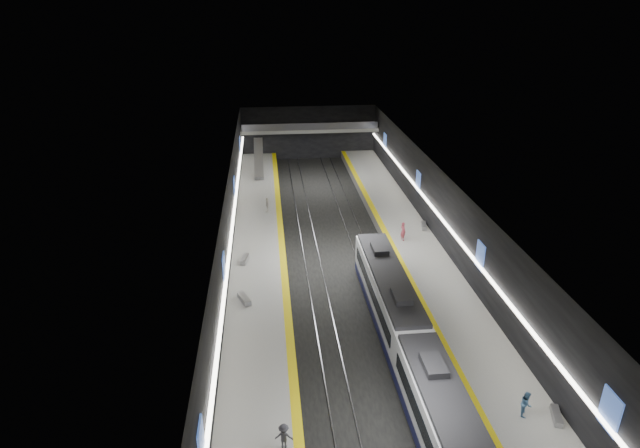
{
  "coord_description": "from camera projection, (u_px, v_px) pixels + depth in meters",
  "views": [
    {
      "loc": [
        -6.39,
        -43.83,
        23.48
      ],
      "look_at": [
        -1.38,
        4.76,
        2.2
      ],
      "focal_mm": 30.0,
      "sensor_mm": 36.0,
      "label": 1
    }
  ],
  "objects": [
    {
      "name": "platform_right",
      "position": [
        419.0,
        257.0,
        50.46
      ],
      "size": [
        5.0,
        70.0,
        1.0
      ],
      "primitive_type": "cube",
      "color": "slate",
      "rests_on": "ground"
    },
    {
      "name": "escalator",
      "position": [
        259.0,
        158.0,
        71.8
      ],
      "size": [
        1.2,
        7.5,
        3.92
      ],
      "primitive_type": "cube",
      "rotation": [
        0.44,
        0.0,
        0.0
      ],
      "color": "#99999E",
      "rests_on": "platform_left"
    },
    {
      "name": "wall_left",
      "position": [
        229.0,
        231.0,
        47.42
      ],
      "size": [
        0.04,
        70.0,
        8.0
      ],
      "primitive_type": "cube",
      "color": "black",
      "rests_on": "ground"
    },
    {
      "name": "tactile_strip_left",
      "position": [
        283.0,
        258.0,
        49.05
      ],
      "size": [
        0.6,
        70.0,
        0.02
      ],
      "primitive_type": "cube",
      "color": "yellow",
      "rests_on": "platform_left"
    },
    {
      "name": "mezzanine_bridge",
      "position": [
        310.0,
        129.0,
        77.97
      ],
      "size": [
        20.0,
        3.0,
        1.5
      ],
      "color": "gray",
      "rests_on": "wall_left"
    },
    {
      "name": "wall_back",
      "position": [
        309.0,
        133.0,
        80.27
      ],
      "size": [
        20.0,
        0.04,
        8.0
      ],
      "primitive_type": "cube",
      "color": "black",
      "rests_on": "ground"
    },
    {
      "name": "train",
      "position": [
        414.0,
        353.0,
        34.31
      ],
      "size": [
        2.69,
        30.04,
        3.6
      ],
      "color": "#10133C",
      "rests_on": "ground"
    },
    {
      "name": "tile_surface_left",
      "position": [
        259.0,
        259.0,
        48.85
      ],
      "size": [
        5.0,
        70.0,
        0.02
      ],
      "primitive_type": "cube",
      "color": "#989893",
      "rests_on": "platform_left"
    },
    {
      "name": "passenger_right_a",
      "position": [
        403.0,
        231.0,
        52.26
      ],
      "size": [
        0.66,
        0.8,
        1.88
      ],
      "primitive_type": "imported",
      "rotation": [
        0.0,
        0.0,
        1.93
      ],
      "color": "#AD4051",
      "rests_on": "platform_right"
    },
    {
      "name": "tactile_strip_right",
      "position": [
        396.0,
        253.0,
        50.05
      ],
      "size": [
        0.6,
        70.0,
        0.02
      ],
      "primitive_type": "cube",
      "color": "yellow",
      "rests_on": "platform_right"
    },
    {
      "name": "bench_right_near",
      "position": [
        556.0,
        416.0,
        30.56
      ],
      "size": [
        0.89,
        1.65,
        0.39
      ],
      "primitive_type": "cube",
      "rotation": [
        0.0,
        0.0,
        -0.3
      ],
      "color": "#99999E",
      "rests_on": "platform_right"
    },
    {
      "name": "wall_right",
      "position": [
        448.0,
        222.0,
        49.3
      ],
      "size": [
        0.04,
        70.0,
        8.0
      ],
      "primitive_type": "cube",
      "color": "black",
      "rests_on": "ground"
    },
    {
      "name": "passenger_left_b",
      "position": [
        284.0,
        437.0,
        28.4
      ],
      "size": [
        1.07,
        0.72,
        1.53
      ],
      "primitive_type": "imported",
      "rotation": [
        0.0,
        0.0,
        2.98
      ],
      "color": "#3B3A41",
      "rests_on": "platform_left"
    },
    {
      "name": "bench_left_far",
      "position": [
        245.0,
        259.0,
        48.43
      ],
      "size": [
        0.79,
        1.82,
        0.43
      ],
      "primitive_type": "cube",
      "rotation": [
        0.0,
        0.0,
        -0.17
      ],
      "color": "#99999E",
      "rests_on": "platform_left"
    },
    {
      "name": "rails",
      "position": [
        340.0,
        265.0,
        49.93
      ],
      "size": [
        6.52,
        70.0,
        0.12
      ],
      "color": "gray",
      "rests_on": "ground"
    },
    {
      "name": "platform_left",
      "position": [
        259.0,
        264.0,
        49.05
      ],
      "size": [
        5.0,
        70.0,
        1.0
      ],
      "primitive_type": "cube",
      "color": "slate",
      "rests_on": "ground"
    },
    {
      "name": "cove_light_right",
      "position": [
        445.0,
        224.0,
        49.36
      ],
      "size": [
        0.25,
        68.6,
        0.12
      ],
      "primitive_type": "cube",
      "color": "white",
      "rests_on": "wall_right"
    },
    {
      "name": "cove_light_left",
      "position": [
        232.0,
        233.0,
        47.52
      ],
      "size": [
        0.25,
        68.6,
        0.12
      ],
      "primitive_type": "cube",
      "color": "white",
      "rests_on": "wall_left"
    },
    {
      "name": "ceiling",
      "position": [
        341.0,
        184.0,
        46.76
      ],
      "size": [
        20.0,
        70.0,
        0.04
      ],
      "primitive_type": "cube",
      "rotation": [
        3.14,
        0.0,
        0.0
      ],
      "color": "beige",
      "rests_on": "wall_left"
    },
    {
      "name": "bench_left_near",
      "position": [
        244.0,
        299.0,
        42.15
      ],
      "size": [
        1.2,
        1.92,
        0.46
      ],
      "primitive_type": "cube",
      "rotation": [
        0.0,
        0.0,
        0.4
      ],
      "color": "#99999E",
      "rests_on": "platform_left"
    },
    {
      "name": "ad_posters",
      "position": [
        339.0,
        217.0,
        49.07
      ],
      "size": [
        19.94,
        53.5,
        2.2
      ],
      "color": "#3C5DB4",
      "rests_on": "wall_left"
    },
    {
      "name": "passenger_right_b",
      "position": [
        526.0,
        404.0,
        30.61
      ],
      "size": [
        0.88,
        0.96,
        1.6
      ],
      "primitive_type": "imported",
      "rotation": [
        0.0,
        0.0,
        1.13
      ],
      "color": "teal",
      "rests_on": "platform_right"
    },
    {
      "name": "tile_surface_right",
      "position": [
        419.0,
        252.0,
        50.26
      ],
      "size": [
        5.0,
        70.0,
        0.02
      ],
      "primitive_type": "cube",
      "color": "#989893",
      "rests_on": "platform_right"
    },
    {
      "name": "bench_right_far",
      "position": [
        424.0,
        226.0,
        55.31
      ],
      "size": [
        0.81,
        1.81,
        0.43
      ],
      "primitive_type": "cube",
      "rotation": [
        0.0,
        0.0,
        -0.19
      ],
      "color": "#99999E",
      "rests_on": "platform_right"
    },
    {
      "name": "ground",
      "position": [
        340.0,
        265.0,
        49.95
      ],
      "size": [
        70.0,
        70.0,
        0.0
      ],
      "primitive_type": "plane",
      "color": "black",
      "rests_on": "ground"
    },
    {
      "name": "passenger_left_a",
      "position": [
        267.0,
        205.0,
        59.15
      ],
      "size": [
        0.48,
        0.99,
        1.63
      ],
      "primitive_type": "imported",
      "rotation": [
        0.0,
        0.0,
        -1.48
      ],
      "color": "silver",
      "rests_on": "platform_left"
    }
  ]
}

